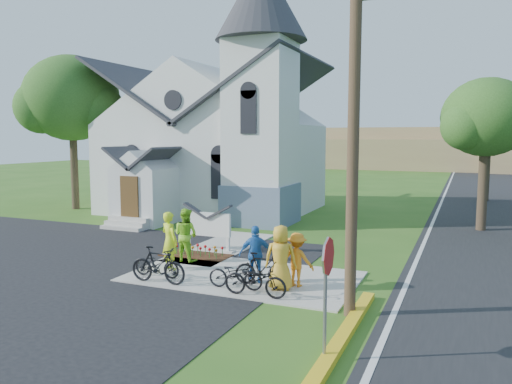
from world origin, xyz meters
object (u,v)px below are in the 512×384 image
at_px(cyclist_2, 256,254).
at_px(bike_3, 262,269).
at_px(cyclist_0, 170,241).
at_px(bike_1, 158,265).
at_px(cyclist_3, 297,260).
at_px(bike_2, 236,274).
at_px(cyclist_4, 281,258).
at_px(bike_4, 255,279).
at_px(church_sign, 208,225).
at_px(cyclist_1, 186,235).
at_px(bike_0, 157,264).
at_px(stop_sign, 327,273).
at_px(utility_pole, 357,92).

distance_m(cyclist_2, bike_3, 0.49).
bearing_deg(cyclist_0, bike_1, 132.95).
bearing_deg(cyclist_3, bike_2, 35.38).
height_order(cyclist_4, bike_4, cyclist_4).
relative_size(church_sign, cyclist_4, 1.19).
xyz_separation_m(cyclist_1, bike_2, (2.97, -2.22, -0.50)).
height_order(church_sign, cyclist_2, cyclist_2).
bearing_deg(cyclist_1, bike_3, 164.14).
xyz_separation_m(cyclist_3, bike_3, (-0.98, -0.29, -0.30)).
relative_size(bike_0, bike_2, 0.97).
bearing_deg(bike_1, church_sign, 8.80).
height_order(cyclist_0, bike_0, cyclist_0).
relative_size(stop_sign, bike_0, 1.58).
relative_size(bike_0, cyclist_2, 0.92).
relative_size(stop_sign, bike_4, 1.38).
xyz_separation_m(bike_3, bike_4, (0.24, -1.05, -0.01)).
bearing_deg(church_sign, cyclist_3, -33.73).
distance_m(church_sign, bike_0, 3.90).
height_order(stop_sign, cyclist_0, stop_sign).
bearing_deg(cyclist_1, cyclist_3, 172.33).
relative_size(utility_pole, bike_1, 5.45).
relative_size(cyclist_1, cyclist_4, 1.00).
distance_m(cyclist_1, bike_1, 2.72).
bearing_deg(bike_0, bike_4, -99.72).
xyz_separation_m(cyclist_3, cyclist_4, (-0.32, -0.49, 0.14)).
xyz_separation_m(utility_pole, cyclist_2, (-3.21, 1.52, -4.50)).
bearing_deg(cyclist_0, cyclist_1, -62.75).
distance_m(utility_pole, bike_4, 5.59).
bearing_deg(bike_1, bike_4, -90.54).
xyz_separation_m(bike_0, cyclist_2, (3.04, 0.66, 0.44)).
xyz_separation_m(bike_0, bike_4, (3.54, -0.56, 0.06)).
xyz_separation_m(cyclist_0, cyclist_2, (3.16, -0.25, -0.10)).
distance_m(bike_0, cyclist_2, 3.14).
relative_size(stop_sign, bike_2, 1.53).
relative_size(cyclist_3, cyclist_4, 0.85).
bearing_deg(bike_2, church_sign, 33.40).
bearing_deg(cyclist_2, bike_1, 0.53).
bearing_deg(cyclist_3, bike_0, 14.20).
height_order(bike_2, cyclist_3, cyclist_3).
relative_size(utility_pole, cyclist_3, 6.38).
height_order(bike_0, bike_2, bike_2).
bearing_deg(cyclist_3, bike_3, 20.43).
height_order(cyclist_0, bike_3, cyclist_0).
bearing_deg(utility_pole, bike_0, 172.19).
distance_m(stop_sign, bike_4, 4.28).
xyz_separation_m(church_sign, bike_4, (3.85, -4.40, -0.51)).
height_order(utility_pole, bike_1, utility_pole).
height_order(stop_sign, bike_2, stop_sign).
bearing_deg(stop_sign, cyclist_2, 127.92).
distance_m(cyclist_0, bike_1, 1.61).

